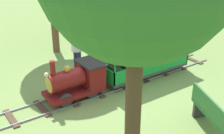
{
  "coord_description": "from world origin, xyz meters",
  "views": [
    {
      "loc": [
        -5.72,
        3.77,
        3.72
      ],
      "look_at": [
        0.0,
        -0.17,
        0.55
      ],
      "focal_mm": 48.29,
      "sensor_mm": 36.0,
      "label": 1
    }
  ],
  "objects_px": {
    "locomotive": "(77,80)",
    "park_bench": "(213,115)",
    "conductor_person": "(77,45)",
    "passenger_car": "(145,62)"
  },
  "relations": [
    {
      "from": "locomotive",
      "to": "park_bench",
      "type": "xyz_separation_m",
      "value": [
        -2.74,
        -1.52,
        -0.07
      ]
    },
    {
      "from": "conductor_person",
      "to": "park_bench",
      "type": "relative_size",
      "value": 1.2
    },
    {
      "from": "park_bench",
      "to": "passenger_car",
      "type": "bearing_deg",
      "value": -11.96
    },
    {
      "from": "locomotive",
      "to": "park_bench",
      "type": "bearing_deg",
      "value": -151.04
    },
    {
      "from": "conductor_person",
      "to": "park_bench",
      "type": "distance_m",
      "value": 3.86
    },
    {
      "from": "passenger_car",
      "to": "park_bench",
      "type": "height_order",
      "value": "passenger_car"
    },
    {
      "from": "passenger_car",
      "to": "conductor_person",
      "type": "xyz_separation_m",
      "value": [
        0.94,
        1.58,
        0.54
      ]
    },
    {
      "from": "locomotive",
      "to": "park_bench",
      "type": "relative_size",
      "value": 1.07
    },
    {
      "from": "park_bench",
      "to": "conductor_person",
      "type": "bearing_deg",
      "value": 15.15
    },
    {
      "from": "passenger_car",
      "to": "park_bench",
      "type": "bearing_deg",
      "value": 168.04
    }
  ]
}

